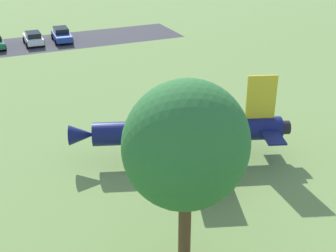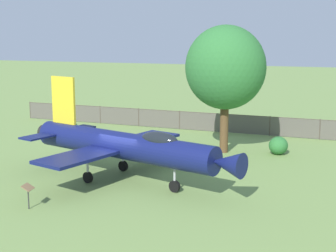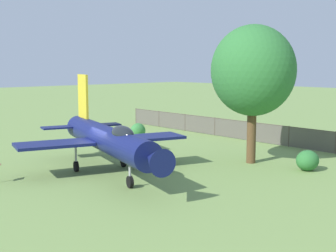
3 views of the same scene
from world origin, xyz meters
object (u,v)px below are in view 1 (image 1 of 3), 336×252
object	(u,v)px
info_plaque	(184,109)
display_jet	(183,130)
shade_tree	(186,146)
parked_car_blue	(62,35)
parked_car_white	(33,38)

from	to	relation	value
info_plaque	display_jet	bearing A→B (deg)	-113.88
display_jet	shade_tree	bearing A→B (deg)	84.11
display_jet	parked_car_blue	distance (m)	31.56
shade_tree	parked_car_blue	size ratio (longest dim) A/B	1.86
display_jet	parked_car_white	distance (m)	31.63
info_plaque	parked_car_white	distance (m)	26.96
parked_car_blue	parked_car_white	xyz separation A→B (m)	(-3.31, -0.36, -0.03)
display_jet	info_plaque	bearing A→B (deg)	-97.71
shade_tree	parked_car_white	xyz separation A→B (m)	(-2.41, 39.32, -4.82)
display_jet	parked_car_white	bearing A→B (deg)	-63.35
info_plaque	parked_car_white	size ratio (longest dim) A/B	0.27
parked_car_blue	parked_car_white	world-z (taller)	parked_car_blue
parked_car_blue	parked_car_white	size ratio (longest dim) A/B	1.06
display_jet	parked_car_white	world-z (taller)	display_jet
display_jet	shade_tree	distance (m)	9.60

